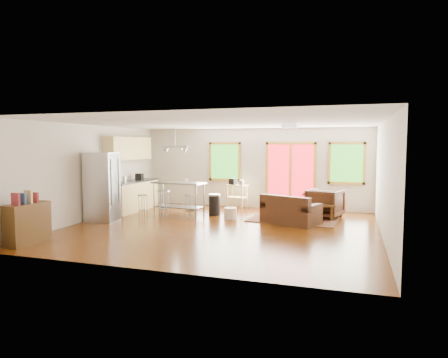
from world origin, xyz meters
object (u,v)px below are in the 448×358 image
(loveseat, at_px, (290,212))
(coffee_table, at_px, (313,206))
(island, at_px, (179,193))
(kitchen_cart, at_px, (236,188))
(ottoman, at_px, (280,208))
(rug, at_px, (294,219))
(refrigerator, at_px, (102,187))
(armchair, at_px, (325,202))

(loveseat, bearing_deg, coffee_table, 77.95)
(island, bearing_deg, kitchen_cart, 54.85)
(loveseat, bearing_deg, ottoman, 132.15)
(rug, distance_m, loveseat, 0.77)
(refrigerator, relative_size, kitchen_cart, 1.91)
(armchair, bearing_deg, coffee_table, 71.73)
(coffee_table, bearing_deg, rug, -175.33)
(island, height_order, kitchen_cart, island)
(loveseat, height_order, refrigerator, refrigerator)
(rug, relative_size, refrigerator, 1.26)
(armchair, height_order, ottoman, armchair)
(ottoman, bearing_deg, kitchen_cart, 156.43)
(armchair, xyz_separation_m, ottoman, (-1.30, 0.16, -0.27))
(ottoman, height_order, refrigerator, refrigerator)
(coffee_table, distance_m, armchair, 0.52)
(loveseat, bearing_deg, kitchen_cart, 157.62)
(rug, bearing_deg, island, -172.00)
(ottoman, relative_size, kitchen_cart, 0.56)
(coffee_table, xyz_separation_m, island, (-3.79, -0.50, 0.29))
(coffee_table, xyz_separation_m, kitchen_cart, (-2.55, 1.26, 0.28))
(island, bearing_deg, rug, 8.00)
(armchair, distance_m, kitchen_cart, 2.98)
(rug, relative_size, ottoman, 4.27)
(ottoman, distance_m, refrigerator, 5.12)
(refrigerator, relative_size, island, 1.16)
(rug, height_order, kitchen_cart, kitchen_cart)
(coffee_table, height_order, kitchen_cart, kitchen_cart)
(kitchen_cart, bearing_deg, rug, -32.24)
(loveseat, bearing_deg, refrigerator, -144.54)
(coffee_table, height_order, armchair, armchair)
(rug, height_order, refrigerator, refrigerator)
(loveseat, relative_size, kitchen_cart, 1.68)
(rug, xyz_separation_m, kitchen_cart, (-2.06, 1.30, 0.65))
(coffee_table, distance_m, refrigerator, 5.76)
(refrigerator, distance_m, kitchen_cart, 4.27)
(island, bearing_deg, armchair, 12.74)
(coffee_table, distance_m, ottoman, 1.17)
(loveseat, bearing_deg, rug, 110.79)
(coffee_table, xyz_separation_m, ottoman, (-0.99, 0.58, -0.20))
(rug, relative_size, armchair, 2.60)
(refrigerator, height_order, kitchen_cart, refrigerator)
(loveseat, xyz_separation_m, armchair, (0.82, 1.17, 0.15))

